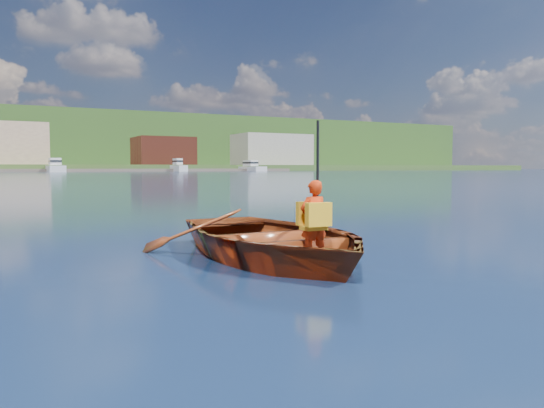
{
  "coord_description": "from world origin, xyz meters",
  "views": [
    {
      "loc": [
        -2.74,
        -6.58,
        1.29
      ],
      "look_at": [
        0.65,
        0.03,
        0.77
      ],
      "focal_mm": 35.0,
      "sensor_mm": 36.0,
      "label": 1
    }
  ],
  "objects_px": {
    "dock": "(12,170)",
    "rowboat": "(271,238)",
    "marina_yachts": "(20,167)",
    "child_paddler": "(314,219)"
  },
  "relations": [
    {
      "from": "child_paddler",
      "to": "dock",
      "type": "xyz_separation_m",
      "value": [
        -0.8,
        148.87,
        -0.23
      ]
    },
    {
      "from": "rowboat",
      "to": "child_paddler",
      "type": "distance_m",
      "value": 0.97
    },
    {
      "from": "rowboat",
      "to": "marina_yachts",
      "type": "distance_m",
      "value": 143.33
    },
    {
      "from": "child_paddler",
      "to": "marina_yachts",
      "type": "bearing_deg",
      "value": 89.59
    },
    {
      "from": "rowboat",
      "to": "child_paddler",
      "type": "relative_size",
      "value": 2.38
    },
    {
      "from": "rowboat",
      "to": "child_paddler",
      "type": "bearing_deg",
      "value": -80.67
    },
    {
      "from": "marina_yachts",
      "to": "rowboat",
      "type": "bearing_deg",
      "value": -90.47
    },
    {
      "from": "dock",
      "to": "rowboat",
      "type": "bearing_deg",
      "value": -89.75
    },
    {
      "from": "child_paddler",
      "to": "dock",
      "type": "distance_m",
      "value": 148.88
    },
    {
      "from": "rowboat",
      "to": "dock",
      "type": "xyz_separation_m",
      "value": [
        -0.65,
        147.97,
        0.11
      ]
    }
  ]
}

